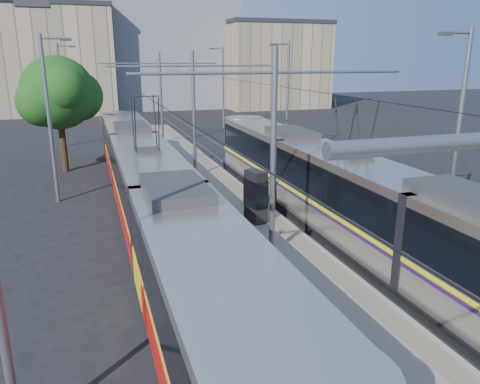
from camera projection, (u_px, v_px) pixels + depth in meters
name	position (u px, v px, depth m)	size (l,w,h in m)	color
platform	(208.00, 191.00, 24.74)	(4.00, 50.00, 0.30)	gray
tactile_strip_left	(181.00, 190.00, 24.26)	(0.70, 50.00, 0.01)	gray
tactile_strip_right	(234.00, 186.00, 25.12)	(0.70, 50.00, 0.01)	gray
rails	(208.00, 193.00, 24.77)	(8.71, 70.00, 0.03)	gray
tram_left	(149.00, 190.00, 19.18)	(2.43, 31.02, 5.50)	black
tram_right	(350.00, 195.00, 17.96)	(2.43, 27.94, 5.50)	black
catenary	(222.00, 114.00, 20.92)	(9.20, 70.00, 7.00)	slate
street_lamps	(190.00, 107.00, 27.27)	(15.18, 38.22, 8.00)	slate
shelter	(256.00, 195.00, 19.40)	(0.82, 1.10, 2.19)	black
tree	(63.00, 94.00, 28.64)	(4.88, 4.51, 7.09)	#382314
building_left	(47.00, 60.00, 59.23)	(16.32, 12.24, 13.25)	tan
building_centre	(167.00, 51.00, 67.31)	(18.36, 14.28, 15.69)	gray
building_right	(272.00, 65.00, 66.54)	(14.28, 10.20, 11.76)	tan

